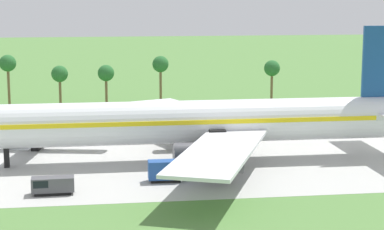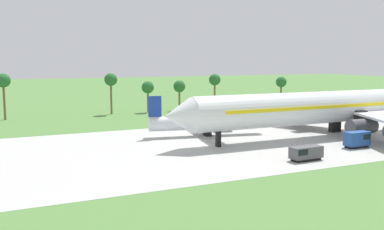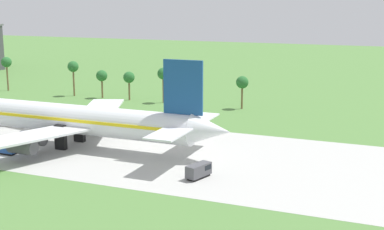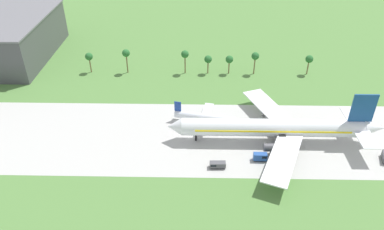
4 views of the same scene
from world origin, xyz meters
The scene contains 7 objects.
ground_plane centered at (0.00, 0.00, 0.00)m, with size 600.00×600.00×0.00m, color #517F3D.
taxiway_strip centered at (0.00, 0.00, 0.01)m, with size 320.00×44.00×0.02m.
jet_airliner centered at (30.63, -2.37, 5.87)m, with size 76.26×58.45×19.72m.
regional_aircraft centered at (5.43, 8.57, 2.71)m, with size 23.65×21.45×8.24m.
baggage_tug centered at (23.98, -13.06, 1.51)m, with size 4.53×2.08×2.83m.
fuel_truck centered at (9.34, -16.99, 1.18)m, with size 5.25×2.17×2.18m.
palm_tree_row centered at (3.54, 50.56, 8.27)m, with size 106.74×3.60×11.85m.
Camera 2 is at (-32.72, -67.48, 15.17)m, focal length 40.00 mm.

